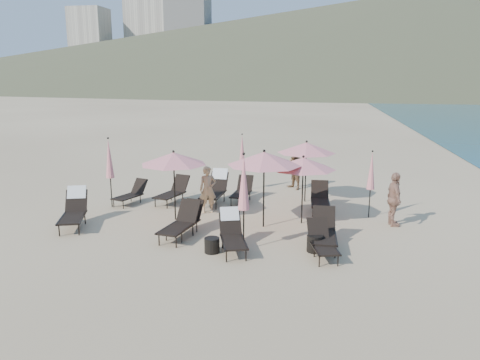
% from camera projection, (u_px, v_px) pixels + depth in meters
% --- Properties ---
extents(ground, '(800.00, 800.00, 0.00)m').
position_uv_depth(ground, '(256.00, 245.00, 13.41)').
color(ground, '#D6BA8C').
rests_on(ground, ground).
extents(volcanic_headland, '(690.00, 690.00, 55.00)m').
position_uv_depth(volcanic_headland, '(436.00, 40.00, 287.39)').
color(volcanic_headland, brown).
rests_on(volcanic_headland, ground).
extents(hotel_skyline, '(109.00, 82.00, 55.00)m').
position_uv_depth(hotel_skyline, '(163.00, 43.00, 284.27)').
color(hotel_skyline, beige).
rests_on(hotel_skyline, ground).
extents(lounger_0, '(1.23, 2.00, 1.17)m').
position_uv_depth(lounger_0, '(74.00, 209.00, 14.98)').
color(lounger_0, black).
rests_on(lounger_0, ground).
extents(lounger_1, '(0.97, 1.83, 1.00)m').
position_uv_depth(lounger_1, '(180.00, 223.00, 13.92)').
color(lounger_1, black).
rests_on(lounger_1, ground).
extents(lounger_2, '(0.92, 1.71, 0.93)m').
position_uv_depth(lounger_2, '(186.00, 220.00, 14.28)').
color(lounger_2, black).
rests_on(lounger_2, ground).
extents(lounger_3, '(1.09, 1.79, 1.06)m').
position_uv_depth(lounger_3, '(232.00, 232.00, 12.94)').
color(lounger_3, black).
rests_on(lounger_3, ground).
extents(lounger_4, '(0.94, 1.63, 0.88)m').
position_uv_depth(lounger_4, '(322.00, 241.00, 12.50)').
color(lounger_4, black).
rests_on(lounger_4, ground).
extents(lounger_5, '(0.70, 1.75, 1.00)m').
position_uv_depth(lounger_5, '(324.00, 231.00, 13.17)').
color(lounger_5, black).
rests_on(lounger_5, ground).
extents(lounger_6, '(1.04, 1.60, 0.86)m').
position_uv_depth(lounger_6, '(131.00, 193.00, 17.66)').
color(lounger_6, black).
rests_on(lounger_6, ground).
extents(lounger_7, '(1.09, 1.79, 0.97)m').
position_uv_depth(lounger_7, '(173.00, 191.00, 17.77)').
color(lounger_7, black).
rests_on(lounger_7, ground).
extents(lounger_8, '(0.81, 1.94, 1.19)m').
position_uv_depth(lounger_8, '(216.00, 188.00, 17.83)').
color(lounger_8, black).
rests_on(lounger_8, ground).
extents(lounger_9, '(0.72, 1.63, 0.91)m').
position_uv_depth(lounger_9, '(242.00, 191.00, 17.97)').
color(lounger_9, black).
rests_on(lounger_9, ground).
extents(lounger_10, '(0.71, 1.71, 0.97)m').
position_uv_depth(lounger_10, '(320.00, 198.00, 16.71)').
color(lounger_10, black).
rests_on(lounger_10, ground).
extents(umbrella_open_0, '(2.20, 2.20, 2.36)m').
position_uv_depth(umbrella_open_0, '(174.00, 158.00, 15.33)').
color(umbrella_open_0, black).
rests_on(umbrella_open_0, ground).
extents(umbrella_open_1, '(2.33, 2.33, 2.51)m').
position_uv_depth(umbrella_open_1, '(264.00, 159.00, 14.55)').
color(umbrella_open_1, black).
rests_on(umbrella_open_1, ground).
extents(umbrella_open_2, '(2.11, 2.11, 2.27)m').
position_uv_depth(umbrella_open_2, '(303.00, 163.00, 14.96)').
color(umbrella_open_2, black).
rests_on(umbrella_open_2, ground).
extents(umbrella_open_3, '(2.20, 2.20, 2.37)m').
position_uv_depth(umbrella_open_3, '(306.00, 148.00, 17.59)').
color(umbrella_open_3, black).
rests_on(umbrella_open_3, ground).
extents(umbrella_closed_0, '(0.32, 0.32, 2.75)m').
position_uv_depth(umbrella_closed_0, '(244.00, 183.00, 12.60)').
color(umbrella_closed_0, black).
rests_on(umbrella_closed_0, ground).
extents(umbrella_closed_1, '(0.27, 0.27, 2.32)m').
position_uv_depth(umbrella_closed_1, '(371.00, 171.00, 15.67)').
color(umbrella_closed_1, black).
rests_on(umbrella_closed_1, ground).
extents(umbrella_closed_2, '(0.30, 0.30, 2.60)m').
position_uv_depth(umbrella_closed_2, '(109.00, 159.00, 16.88)').
color(umbrella_closed_2, black).
rests_on(umbrella_closed_2, ground).
extents(umbrella_closed_3, '(0.28, 0.28, 2.42)m').
position_uv_depth(umbrella_closed_3, '(242.00, 151.00, 19.39)').
color(umbrella_closed_3, black).
rests_on(umbrella_closed_3, ground).
extents(side_table_0, '(0.42, 0.42, 0.42)m').
position_uv_depth(side_table_0, '(212.00, 245.00, 12.79)').
color(side_table_0, black).
rests_on(side_table_0, ground).
extents(side_table_1, '(0.45, 0.45, 0.47)m').
position_uv_depth(side_table_1, '(315.00, 243.00, 12.86)').
color(side_table_1, black).
rests_on(side_table_1, ground).
extents(beachgoer_a, '(0.70, 0.57, 1.65)m').
position_uv_depth(beachgoer_a, '(208.00, 189.00, 16.46)').
color(beachgoer_a, tan).
rests_on(beachgoer_a, ground).
extents(beachgoer_b, '(1.09, 1.11, 1.80)m').
position_uv_depth(beachgoer_b, '(295.00, 168.00, 19.83)').
color(beachgoer_b, '#906B4A').
rests_on(beachgoer_b, ground).
extents(beachgoer_c, '(0.60, 1.09, 1.75)m').
position_uv_depth(beachgoer_c, '(394.00, 199.00, 14.95)').
color(beachgoer_c, '#A7775F').
rests_on(beachgoer_c, ground).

